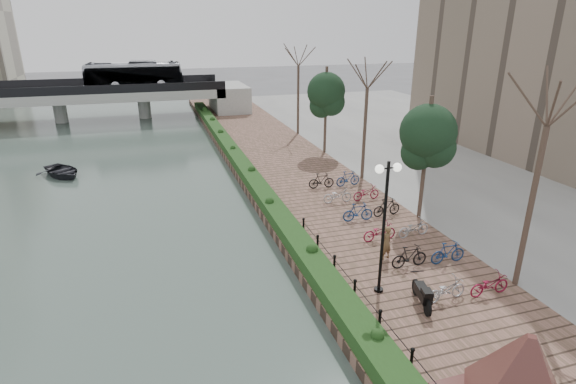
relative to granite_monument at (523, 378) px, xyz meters
name	(u,v)px	position (x,y,z in m)	size (l,w,h in m)	color
ground	(353,369)	(-3.05, 3.37, -1.82)	(220.00, 220.00, 0.00)	#59595B
river_water	(18,176)	(-18.05, 28.37, -1.81)	(30.00, 130.00, 0.02)	#46584D
promenade	(299,180)	(0.95, 20.87, -1.57)	(8.00, 75.00, 0.50)	brown
inland_pavement	(492,161)	(16.95, 20.87, -1.57)	(24.00, 75.00, 0.50)	gray
hedge	(243,166)	(-2.45, 23.37, -1.02)	(1.10, 56.00, 0.60)	#1C3413
chain_fence	(366,304)	(-1.65, 5.37, -0.97)	(0.10, 14.10, 0.70)	black
granite_monument	(523,378)	(0.00, 0.00, 0.00)	(3.97, 3.97, 2.61)	#43221D
lamppost	(386,201)	(-0.55, 6.51, 2.44)	(1.02, 0.32, 5.26)	black
motorcycle	(422,292)	(0.51, 5.23, -0.80)	(0.52, 1.65, 1.03)	black
pedestrian	(386,243)	(0.95, 8.76, -0.54)	(0.57, 0.37, 1.56)	brown
bicycle_parking	(385,220)	(2.45, 11.54, -0.85)	(2.40, 14.69, 1.00)	#A7A8AC
street_trees	(390,144)	(4.95, 16.05, 1.87)	(3.20, 37.12, 6.80)	#382D21
bridge	(74,92)	(-16.34, 48.37, 1.55)	(36.00, 10.77, 6.50)	#9B9C97
boat	(62,171)	(-14.92, 27.29, -1.41)	(2.71, 3.79, 0.79)	#232328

